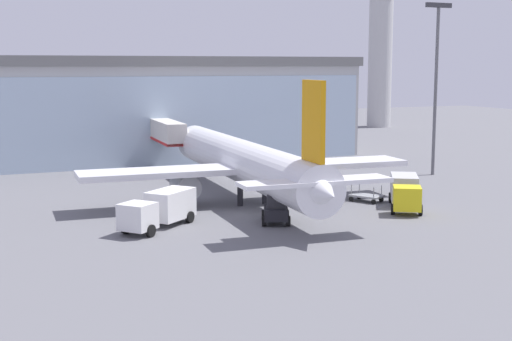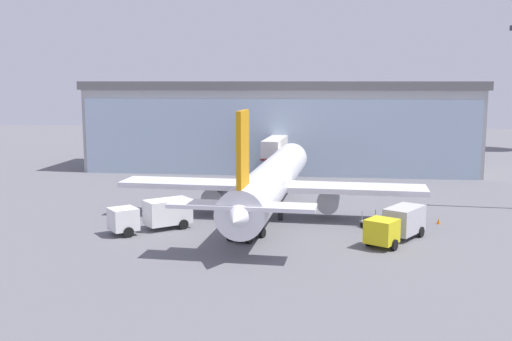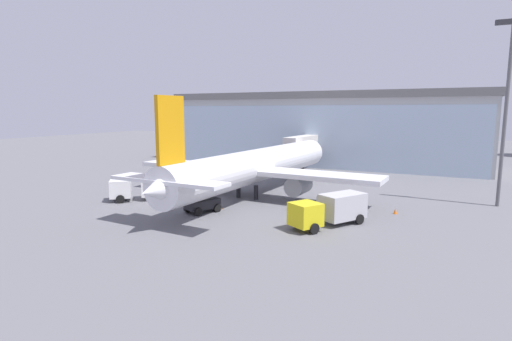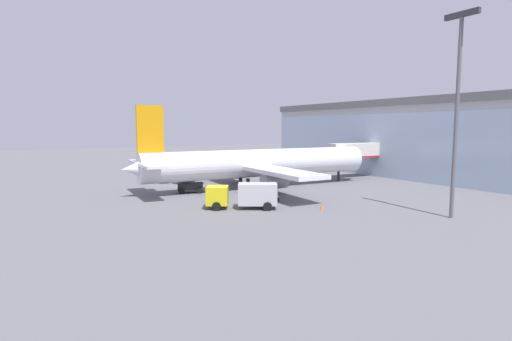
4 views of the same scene
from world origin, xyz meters
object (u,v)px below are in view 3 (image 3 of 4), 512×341
(jet_bridge, at_px, (304,144))
(baggage_cart, at_px, (326,208))
(apron_light_mast, at_px, (507,98))
(airplane, at_px, (256,166))
(pushback_tug, at_px, (201,203))
(safety_cone_nose, at_px, (220,206))
(fuel_truck, at_px, (331,209))
(catering_truck, at_px, (147,187))
(safety_cone_wingtip, at_px, (395,211))

(jet_bridge, xyz_separation_m, baggage_cart, (11.10, -25.47, -3.89))
(apron_light_mast, distance_m, airplane, 26.87)
(pushback_tug, height_order, safety_cone_nose, pushback_tug)
(apron_light_mast, bearing_deg, pushback_tug, -149.60)
(jet_bridge, xyz_separation_m, fuel_truck, (12.54, -29.28, -2.93))
(jet_bridge, distance_m, pushback_tug, 30.50)
(catering_truck, relative_size, fuel_truck, 0.95)
(pushback_tug, xyz_separation_m, safety_cone_wingtip, (17.18, 7.57, -0.70))
(catering_truck, distance_m, baggage_cart, 19.90)
(apron_light_mast, bearing_deg, jet_bridge, 150.63)
(fuel_truck, height_order, safety_cone_nose, fuel_truck)
(airplane, relative_size, baggage_cart, 11.54)
(catering_truck, xyz_separation_m, safety_cone_wingtip, (25.73, 5.41, -1.19))
(airplane, height_order, fuel_truck, airplane)
(baggage_cart, bearing_deg, safety_cone_wingtip, -94.85)
(baggage_cart, xyz_separation_m, pushback_tug, (-11.15, -4.84, 0.47))
(apron_light_mast, relative_size, baggage_cart, 5.81)
(baggage_cart, distance_m, safety_cone_wingtip, 6.63)
(jet_bridge, relative_size, apron_light_mast, 0.61)
(safety_cone_nose, bearing_deg, apron_light_mast, 28.15)
(catering_truck, bearing_deg, apron_light_mast, 161.06)
(safety_cone_wingtip, bearing_deg, airplane, 172.94)
(jet_bridge, bearing_deg, catering_truck, 166.73)
(catering_truck, bearing_deg, fuel_truck, 137.13)
(jet_bridge, distance_m, apron_light_mast, 30.96)
(baggage_cart, bearing_deg, safety_cone_nose, 76.97)
(baggage_cart, height_order, pushback_tug, pushback_tug)
(apron_light_mast, distance_m, pushback_tug, 32.24)
(airplane, bearing_deg, pushback_tug, 175.37)
(baggage_cart, bearing_deg, pushback_tug, 84.27)
(baggage_cart, relative_size, pushback_tug, 0.88)
(fuel_truck, height_order, baggage_cart, fuel_truck)
(catering_truck, height_order, safety_cone_nose, catering_truck)
(jet_bridge, relative_size, pushback_tug, 3.11)
(apron_light_mast, height_order, airplane, apron_light_mast)
(airplane, bearing_deg, apron_light_mast, -73.28)
(jet_bridge, bearing_deg, pushback_tug, -176.39)
(apron_light_mast, relative_size, pushback_tug, 5.13)
(jet_bridge, bearing_deg, apron_light_mast, -115.66)
(catering_truck, bearing_deg, airplane, 176.92)
(safety_cone_wingtip, bearing_deg, fuel_truck, -125.08)
(airplane, bearing_deg, catering_truck, 130.10)
(apron_light_mast, distance_m, safety_cone_nose, 30.76)
(catering_truck, relative_size, pushback_tug, 1.92)
(apron_light_mast, height_order, safety_cone_wingtip, apron_light_mast)
(apron_light_mast, bearing_deg, safety_cone_nose, -151.85)
(jet_bridge, relative_size, safety_cone_wingtip, 20.63)
(safety_cone_nose, distance_m, safety_cone_wingtip, 17.14)
(baggage_cart, bearing_deg, apron_light_mast, -84.28)
(baggage_cart, bearing_deg, catering_truck, 68.55)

